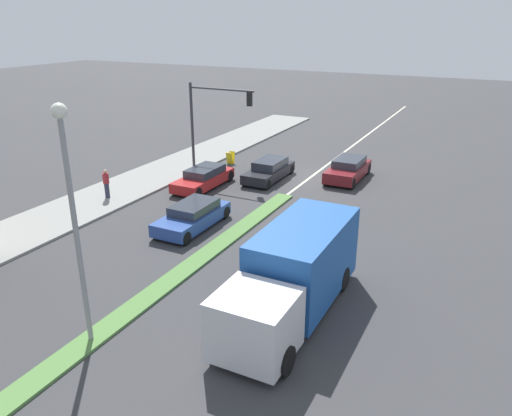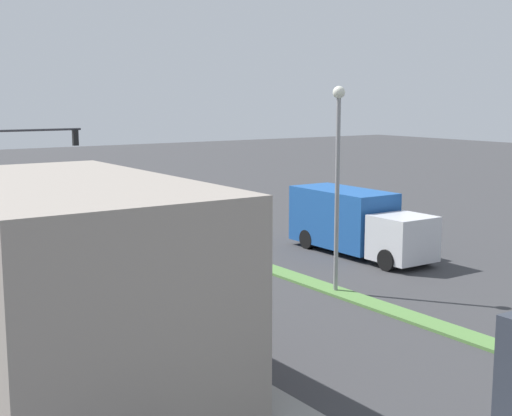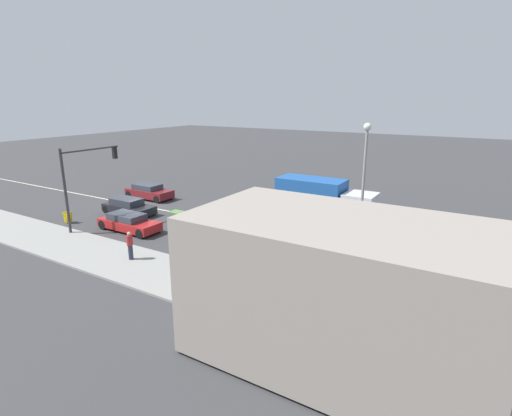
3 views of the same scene
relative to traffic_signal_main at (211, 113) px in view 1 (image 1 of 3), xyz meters
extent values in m
plane|color=#38383A|center=(-6.12, 16.04, -3.90)|extent=(160.00, 160.00, 0.00)
cube|color=beige|center=(-6.12, -1.96, -3.90)|extent=(0.16, 60.00, 0.01)
cylinder|color=#333338|center=(1.43, 0.01, -0.98)|extent=(0.18, 0.18, 5.60)
cylinder|color=#333338|center=(-0.82, 0.01, 1.52)|extent=(4.50, 0.12, 0.12)
cube|color=black|center=(-2.77, 0.01, 1.07)|extent=(0.28, 0.24, 0.84)
sphere|color=red|center=(-2.77, -0.12, 1.34)|extent=(0.18, 0.18, 0.18)
sphere|color=gold|center=(-2.77, -0.12, 1.07)|extent=(0.18, 0.18, 0.18)
sphere|color=green|center=(-2.77, -0.12, 0.80)|extent=(0.18, 0.18, 0.18)
cylinder|color=gray|center=(-6.12, 17.29, -0.30)|extent=(0.16, 0.16, 7.00)
sphere|color=silver|center=(-6.12, 17.29, 3.35)|extent=(0.44, 0.44, 0.44)
cylinder|color=#282D42|center=(2.52, 7.05, -3.36)|extent=(0.26, 0.26, 0.84)
cylinder|color=maroon|center=(2.52, 7.05, -2.66)|extent=(0.34, 0.34, 0.55)
sphere|color=tan|center=(2.52, 7.05, -2.27)|extent=(0.22, 0.22, 0.22)
cube|color=yellow|center=(-0.03, -2.52, -3.47)|extent=(0.45, 0.21, 0.84)
cube|color=yellow|center=(-0.03, -2.20, -3.47)|extent=(0.45, 0.21, 0.84)
cube|color=silver|center=(-11.12, 15.74, -2.68)|extent=(2.28, 2.20, 1.90)
cube|color=#1E519E|center=(-11.12, 11.89, -2.33)|extent=(2.40, 5.10, 2.60)
cylinder|color=black|center=(-12.20, 15.94, -3.45)|extent=(0.28, 0.90, 0.90)
cylinder|color=black|center=(-10.04, 15.94, -3.45)|extent=(0.28, 0.90, 0.90)
cylinder|color=black|center=(-12.20, 10.64, -3.45)|extent=(0.28, 0.90, 0.90)
cylinder|color=black|center=(-10.04, 10.64, -3.45)|extent=(0.28, 0.90, 0.90)
cube|color=black|center=(-3.92, -0.33, -3.44)|extent=(1.72, 4.37, 0.58)
cube|color=#2D333D|center=(-3.92, -0.55, -2.90)|extent=(1.46, 2.40, 0.50)
cylinder|color=black|center=(-4.68, 1.46, -3.60)|extent=(0.22, 0.60, 0.60)
cylinder|color=black|center=(-3.16, 1.46, -3.60)|extent=(0.22, 0.60, 0.60)
cylinder|color=black|center=(-4.68, -2.12, -3.60)|extent=(0.22, 0.60, 0.60)
cylinder|color=black|center=(-3.16, -2.12, -3.60)|extent=(0.22, 0.60, 0.60)
cube|color=maroon|center=(-8.32, -2.62, -3.38)|extent=(1.85, 4.36, 0.67)
cube|color=#2D333D|center=(-8.32, -2.83, -2.81)|extent=(1.57, 2.40, 0.46)
cylinder|color=black|center=(-9.15, -0.88, -3.56)|extent=(0.22, 0.67, 0.67)
cylinder|color=black|center=(-7.50, -0.88, -3.56)|extent=(0.22, 0.67, 0.67)
cylinder|color=black|center=(-9.15, -4.36, -3.56)|extent=(0.22, 0.67, 0.67)
cylinder|color=black|center=(-7.50, -4.36, -3.56)|extent=(0.22, 0.67, 0.67)
cube|color=#AD1E1E|center=(-1.12, 2.86, -3.43)|extent=(1.73, 4.52, 0.58)
cube|color=#2D333D|center=(-1.12, 2.64, -2.92)|extent=(1.47, 2.49, 0.44)
cylinder|color=black|center=(-1.89, 4.69, -3.57)|extent=(0.22, 0.67, 0.67)
cylinder|color=black|center=(-0.36, 4.69, -3.57)|extent=(0.22, 0.67, 0.67)
cylinder|color=black|center=(-1.89, 1.03, -3.57)|extent=(0.22, 0.67, 0.67)
cylinder|color=black|center=(-0.36, 1.03, -3.57)|extent=(0.22, 0.67, 0.67)
cube|color=#284793|center=(-3.92, 8.25, -3.42)|extent=(1.81, 4.35, 0.61)
cube|color=#2D333D|center=(-3.92, 8.03, -2.90)|extent=(1.54, 2.39, 0.44)
cylinder|color=black|center=(-4.73, 10.02, -3.58)|extent=(0.22, 0.63, 0.63)
cylinder|color=black|center=(-3.12, 10.02, -3.58)|extent=(0.22, 0.63, 0.63)
cylinder|color=black|center=(-4.73, 6.49, -3.58)|extent=(0.22, 0.63, 0.63)
cylinder|color=black|center=(-3.12, 6.49, -3.58)|extent=(0.22, 0.63, 0.63)
camera|label=1|loc=(-16.72, 26.71, 5.68)|focal=35.00mm
camera|label=2|loc=(10.46, 36.61, 3.17)|focal=50.00mm
camera|label=3|loc=(16.59, 23.76, 4.95)|focal=28.00mm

